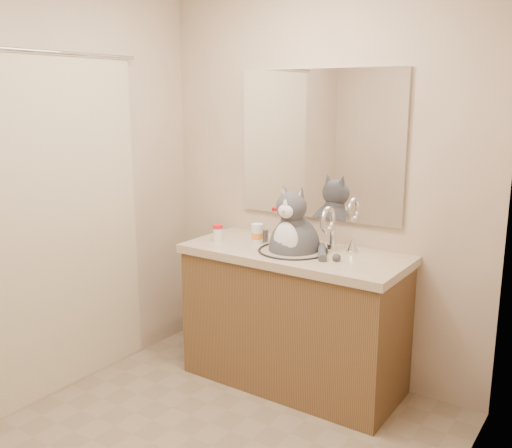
% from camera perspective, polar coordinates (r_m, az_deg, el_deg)
% --- Properties ---
extents(room, '(2.22, 2.52, 2.42)m').
position_cam_1_polar(room, '(2.53, -7.08, 0.24)').
color(room, gray).
rests_on(room, ground).
extents(vanity, '(1.34, 0.59, 1.12)m').
position_cam_1_polar(vanity, '(3.51, 3.79, -9.04)').
color(vanity, brown).
rests_on(vanity, ground).
extents(mirror, '(1.10, 0.02, 0.90)m').
position_cam_1_polar(mirror, '(3.51, 6.28, 7.85)').
color(mirror, white).
rests_on(mirror, room).
extents(shower_curtain, '(0.02, 1.30, 1.93)m').
position_cam_1_polar(shower_curtain, '(3.40, -19.34, -0.11)').
color(shower_curtain, beige).
rests_on(shower_curtain, ground).
extents(cat, '(0.45, 0.35, 0.60)m').
position_cam_1_polar(cat, '(3.38, 3.79, -2.03)').
color(cat, '#444348').
rests_on(cat, vanity).
extents(pill_bottle_redcap, '(0.07, 0.07, 0.10)m').
position_cam_1_polar(pill_bottle_redcap, '(3.58, -3.83, -0.88)').
color(pill_bottle_redcap, white).
rests_on(pill_bottle_redcap, vanity).
extents(pill_bottle_orange, '(0.09, 0.09, 0.12)m').
position_cam_1_polar(pill_bottle_orange, '(3.52, 0.12, -1.01)').
color(pill_bottle_orange, white).
rests_on(pill_bottle_orange, vanity).
extents(grey_canister, '(0.06, 0.06, 0.08)m').
position_cam_1_polar(grey_canister, '(3.56, 0.85, -1.17)').
color(grey_canister, slate).
rests_on(grey_canister, vanity).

